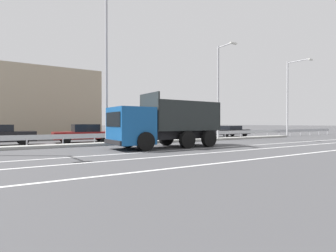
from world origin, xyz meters
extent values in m
plane|color=#424244|center=(0.00, 0.00, 0.00)|extent=(320.00, 320.00, 0.00)
cube|color=silver|center=(-3.11, -2.88, 0.00)|extent=(51.41, 0.16, 0.01)
cube|color=silver|center=(-3.11, -4.90, 0.00)|extent=(51.41, 0.16, 0.01)
cube|color=silver|center=(-3.11, -7.67, 0.00)|extent=(51.41, 0.16, 0.01)
cube|color=gray|center=(0.00, 2.55, 0.09)|extent=(28.28, 1.10, 0.18)
cube|color=#9EA0A5|center=(0.00, 3.42, 0.62)|extent=(51.41, 0.04, 0.32)
cylinder|color=#ADADB2|center=(-10.59, 3.42, 0.31)|extent=(0.09, 0.09, 0.62)
cylinder|color=#ADADB2|center=(-8.47, 3.42, 0.31)|extent=(0.09, 0.09, 0.62)
cylinder|color=#ADADB2|center=(-6.35, 3.42, 0.31)|extent=(0.09, 0.09, 0.62)
cylinder|color=#ADADB2|center=(-4.23, 3.42, 0.31)|extent=(0.09, 0.09, 0.62)
cylinder|color=#ADADB2|center=(-2.12, 3.42, 0.31)|extent=(0.09, 0.09, 0.62)
cylinder|color=#ADADB2|center=(0.00, 3.42, 0.31)|extent=(0.09, 0.09, 0.62)
cylinder|color=#ADADB2|center=(2.12, 3.42, 0.31)|extent=(0.09, 0.09, 0.62)
cylinder|color=#ADADB2|center=(4.23, 3.42, 0.31)|extent=(0.09, 0.09, 0.62)
cylinder|color=#ADADB2|center=(6.35, 3.42, 0.31)|extent=(0.09, 0.09, 0.62)
cylinder|color=#ADADB2|center=(8.47, 3.42, 0.31)|extent=(0.09, 0.09, 0.62)
cylinder|color=#ADADB2|center=(10.59, 3.42, 0.31)|extent=(0.09, 0.09, 0.62)
cylinder|color=#ADADB2|center=(12.70, 3.42, 0.31)|extent=(0.09, 0.09, 0.62)
cylinder|color=#ADADB2|center=(14.82, 3.42, 0.31)|extent=(0.09, 0.09, 0.62)
cylinder|color=#ADADB2|center=(16.94, 3.42, 0.31)|extent=(0.09, 0.09, 0.62)
cylinder|color=#ADADB2|center=(19.06, 3.42, 0.31)|extent=(0.09, 0.09, 0.62)
cylinder|color=#ADADB2|center=(21.17, 3.42, 0.31)|extent=(0.09, 0.09, 0.62)
cylinder|color=#ADADB2|center=(23.29, 3.42, 0.31)|extent=(0.09, 0.09, 0.62)
cylinder|color=#ADADB2|center=(25.41, 3.42, 0.31)|extent=(0.09, 0.09, 0.62)
cube|color=#144C8C|center=(-5.60, -1.12, 1.37)|extent=(2.17, 2.42, 2.11)
cube|color=black|center=(-6.68, -1.13, 1.73)|extent=(0.06, 2.06, 0.80)
cube|color=black|center=(-6.72, -1.13, 0.47)|extent=(0.13, 2.35, 0.24)
cube|color=black|center=(-2.04, -1.07, 0.79)|extent=(5.00, 1.38, 0.53)
cube|color=#232828|center=(-2.04, -1.07, 1.11)|extent=(4.81, 2.36, 0.12)
cube|color=#232828|center=(-2.03, -2.17, 2.03)|extent=(4.78, 0.16, 1.72)
cube|color=#232828|center=(-2.06, 0.03, 2.03)|extent=(4.78, 0.16, 1.72)
cube|color=#232828|center=(-4.38, -1.10, 2.25)|extent=(0.13, 2.30, 2.16)
cube|color=#232828|center=(0.30, -1.04, 2.03)|extent=(0.13, 2.30, 1.72)
cylinder|color=black|center=(-5.26, -2.29, 0.52)|extent=(1.04, 0.33, 1.04)
cylinder|color=black|center=(-5.30, 0.06, 0.52)|extent=(1.04, 0.33, 1.04)
cylinder|color=black|center=(-2.40, -2.25, 0.52)|extent=(1.04, 0.33, 1.04)
cylinder|color=black|center=(-2.43, 0.10, 0.52)|extent=(1.04, 0.33, 1.04)
cylinder|color=black|center=(-0.66, -2.22, 0.52)|extent=(1.04, 0.33, 1.04)
cylinder|color=black|center=(-0.69, 0.12, 0.52)|extent=(1.04, 0.33, 1.04)
cylinder|color=white|center=(0.14, 2.55, 0.15)|extent=(0.16, 0.16, 0.30)
cylinder|color=black|center=(0.14, 2.55, 0.45)|extent=(0.16, 0.16, 0.30)
cylinder|color=white|center=(0.14, 2.55, 0.75)|extent=(0.16, 0.16, 0.30)
cylinder|color=black|center=(0.14, 2.55, 1.05)|extent=(0.16, 0.16, 0.30)
cylinder|color=white|center=(0.14, 2.55, 1.35)|extent=(0.16, 0.16, 0.30)
cylinder|color=#1E4CB2|center=(0.14, 2.55, 1.88)|extent=(0.77, 0.03, 0.77)
cylinder|color=white|center=(0.14, 2.55, 1.88)|extent=(0.83, 0.02, 0.83)
cylinder|color=#ADADB2|center=(-5.79, 2.51, 5.15)|extent=(0.18, 0.18, 10.31)
cylinder|color=#ADADB2|center=(4.49, 2.43, 4.21)|extent=(0.18, 0.18, 8.42)
cylinder|color=#ADADB2|center=(4.48, 1.52, 8.27)|extent=(0.13, 1.84, 0.10)
cube|color=silver|center=(4.47, 0.60, 8.19)|extent=(0.70, 0.21, 0.12)
cylinder|color=#ADADB2|center=(14.78, 2.41, 4.16)|extent=(0.18, 0.18, 8.32)
cylinder|color=#ADADB2|center=(14.90, 1.20, 8.17)|extent=(0.34, 2.42, 0.10)
cube|color=silver|center=(15.02, 0.00, 8.09)|extent=(0.72, 0.27, 0.12)
cube|color=black|center=(-12.01, 5.80, 0.63)|extent=(4.29, 1.98, 0.66)
cylinder|color=black|center=(-10.73, 6.71, 0.30)|extent=(0.61, 0.22, 0.60)
cylinder|color=black|center=(-10.67, 4.99, 0.30)|extent=(0.61, 0.22, 0.60)
cube|color=maroon|center=(-6.43, 6.02, 0.57)|extent=(4.65, 2.11, 0.55)
cube|color=black|center=(-6.29, 6.02, 1.14)|extent=(2.00, 1.75, 0.59)
cylinder|color=black|center=(-7.89, 5.20, 0.30)|extent=(0.61, 0.23, 0.60)
cylinder|color=black|center=(-7.80, 6.99, 0.30)|extent=(0.61, 0.23, 0.60)
cylinder|color=black|center=(-5.06, 5.06, 0.30)|extent=(0.61, 0.23, 0.60)
cylinder|color=black|center=(-4.98, 6.85, 0.30)|extent=(0.61, 0.23, 0.60)
cube|color=gray|center=(-1.50, 6.12, 0.58)|extent=(4.26, 2.18, 0.57)
cube|color=black|center=(-1.37, 6.13, 1.06)|extent=(1.86, 1.76, 0.39)
cylinder|color=black|center=(-2.70, 5.14, 0.30)|extent=(0.61, 0.25, 0.60)
cylinder|color=black|center=(-2.84, 6.88, 0.30)|extent=(0.61, 0.25, 0.60)
cylinder|color=black|center=(-0.15, 5.35, 0.30)|extent=(0.61, 0.25, 0.60)
cylinder|color=black|center=(-0.30, 7.10, 0.30)|extent=(0.61, 0.25, 0.60)
cube|color=#A3A3A8|center=(3.56, 5.60, 0.66)|extent=(4.78, 1.79, 0.73)
cube|color=black|center=(3.42, 5.60, 1.26)|extent=(2.02, 1.56, 0.46)
cylinder|color=black|center=(5.05, 6.41, 0.30)|extent=(0.60, 0.21, 0.60)
cylinder|color=black|center=(5.03, 4.75, 0.30)|extent=(0.60, 0.21, 0.60)
cylinder|color=black|center=(2.10, 6.44, 0.30)|extent=(0.60, 0.21, 0.60)
cylinder|color=black|center=(2.08, 4.78, 0.30)|extent=(0.60, 0.21, 0.60)
cube|color=black|center=(9.50, 5.98, 0.55)|extent=(4.92, 2.09, 0.51)
cube|color=black|center=(9.65, 5.98, 1.02)|extent=(2.10, 1.76, 0.43)
cylinder|color=black|center=(8.03, 5.01, 0.30)|extent=(0.61, 0.22, 0.60)
cylinder|color=black|center=(7.97, 6.83, 0.30)|extent=(0.61, 0.22, 0.60)
cylinder|color=black|center=(11.04, 5.13, 0.30)|extent=(0.61, 0.22, 0.60)
cylinder|color=black|center=(10.97, 6.94, 0.30)|extent=(0.61, 0.22, 0.60)
cube|color=tan|center=(-10.42, 19.64, 3.54)|extent=(15.15, 14.11, 7.09)
camera|label=1|loc=(-11.84, -15.00, 1.52)|focal=28.00mm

